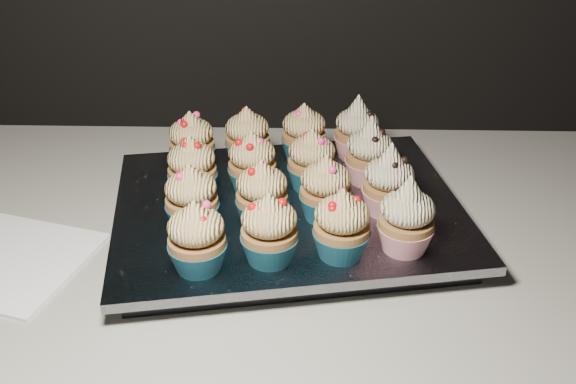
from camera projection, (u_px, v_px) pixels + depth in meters
name	position (u px, v px, depth m)	size (l,w,h in m)	color
worktop	(144.00, 236.00, 0.84)	(2.44, 0.64, 0.04)	beige
napkin	(11.00, 261.00, 0.76)	(0.17, 0.17, 0.00)	white
baking_tray	(288.00, 218.00, 0.82)	(0.40, 0.30, 0.02)	black
foil_lining	(288.00, 207.00, 0.81)	(0.43, 0.34, 0.01)	silver
cupcake_0	(197.00, 238.00, 0.68)	(0.06, 0.06, 0.08)	#16556B
cupcake_1	(269.00, 231.00, 0.69)	(0.06, 0.06, 0.08)	#16556B
cupcake_2	(342.00, 226.00, 0.70)	(0.06, 0.06, 0.08)	#16556B
cupcake_3	(407.00, 218.00, 0.71)	(0.06, 0.06, 0.10)	#B61931
cupcake_4	(192.00, 199.00, 0.75)	(0.06, 0.06, 0.08)	#16556B
cupcake_5	(262.00, 195.00, 0.75)	(0.06, 0.06, 0.08)	#16556B
cupcake_6	(326.00, 190.00, 0.76)	(0.06, 0.06, 0.08)	#16556B
cupcake_7	(389.00, 183.00, 0.77)	(0.06, 0.06, 0.10)	#B61931
cupcake_8	(192.00, 169.00, 0.81)	(0.06, 0.06, 0.08)	#16556B
cupcake_9	(252.00, 164.00, 0.82)	(0.06, 0.06, 0.08)	#16556B
cupcake_10	(312.00, 161.00, 0.83)	(0.06, 0.06, 0.08)	#16556B
cupcake_11	(369.00, 154.00, 0.84)	(0.06, 0.06, 0.10)	#B61931
cupcake_12	(192.00, 143.00, 0.87)	(0.06, 0.06, 0.08)	#16556B
cupcake_13	(247.00, 138.00, 0.89)	(0.06, 0.06, 0.08)	#16556B
cupcake_14	(304.00, 134.00, 0.90)	(0.06, 0.06, 0.08)	#16556B
cupcake_15	(357.00, 131.00, 0.90)	(0.06, 0.06, 0.10)	#B61931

